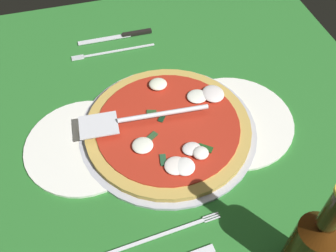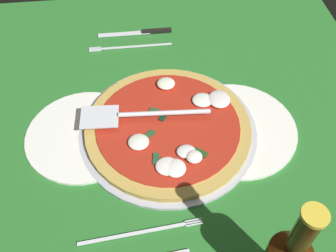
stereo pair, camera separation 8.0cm
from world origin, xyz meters
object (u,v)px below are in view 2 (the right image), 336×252
object	(u,v)px
dinner_plate_right	(84,135)
pizza_server	(137,115)
place_setting_near	(136,40)
place_setting_far	(134,250)
pizza	(169,127)
dinner_plate_left	(235,129)

from	to	relation	value
dinner_plate_right	pizza_server	world-z (taller)	pizza_server
place_setting_near	place_setting_far	xyz separation A→B (cm)	(3.91, 55.81, 0.01)
pizza	place_setting_near	world-z (taller)	pizza
pizza_server	place_setting_near	size ratio (longest dim) A/B	1.20
pizza	pizza_server	world-z (taller)	pizza_server
pizza	place_setting_far	world-z (taller)	pizza
pizza_server	place_setting_far	xyz separation A→B (cm)	(2.46, 26.75, -3.88)
pizza_server	place_setting_near	bearing A→B (deg)	-89.53
dinner_plate_left	place_setting_far	xyz separation A→B (cm)	(22.72, 23.76, -0.14)
dinner_plate_right	pizza_server	size ratio (longest dim) A/B	0.90
place_setting_near	pizza	bearing A→B (deg)	99.17
dinner_plate_left	place_setting_far	distance (cm)	32.88
place_setting_near	place_setting_far	distance (cm)	55.95
dinner_plate_left	dinner_plate_right	world-z (taller)	same
pizza_server	place_setting_near	xyz separation A→B (cm)	(-1.45, -29.06, -3.89)
place_setting_far	pizza_server	bearing A→B (deg)	79.87
pizza_server	place_setting_near	world-z (taller)	pizza_server
dinner_plate_left	place_setting_near	size ratio (longest dim) A/B	1.16
pizza	place_setting_near	size ratio (longest dim) A/B	1.54
pizza	pizza_server	bearing A→B (deg)	-17.29
dinner_plate_right	pizza_server	xyz separation A→B (cm)	(-11.20, -1.14, 3.74)
pizza_server	place_setting_far	world-z (taller)	pizza_server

